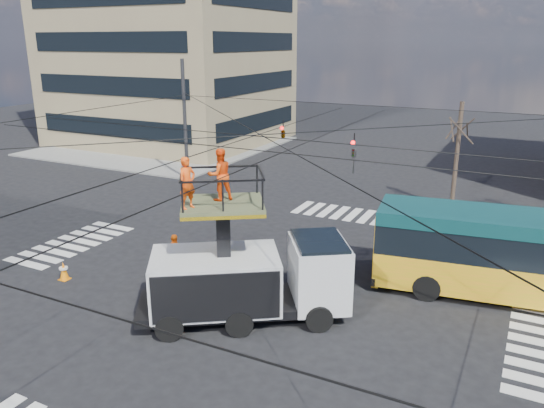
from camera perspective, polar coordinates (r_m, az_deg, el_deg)
The scene contains 9 objects.
ground at distance 20.80m, azimuth -1.13°, elevation -8.78°, with size 120.00×120.00×0.00m, color black.
sidewalk_nw at distance 48.74m, azimuth -11.56°, elevation 6.15°, with size 18.00×18.00×0.12m, color slate.
crosswalks at distance 20.80m, azimuth -1.13°, elevation -8.75°, with size 22.40×22.40×0.02m, color silver, non-canonical shape.
overhead_network at distance 19.69m, azimuth -0.84°, elevation 3.02°, with size 24.24×24.24×8.00m.
tree_a at distance 30.58m, azimuth 19.54°, elevation 7.79°, with size 2.00×2.00×6.00m.
utility_truck at distance 17.78m, azimuth -2.55°, elevation -6.48°, with size 7.11×5.78×5.86m.
traffic_cone at distance 22.70m, azimuth -21.49°, elevation -6.69°, with size 0.36×0.36×0.76m, color orange.
worker_ground at distance 22.06m, azimuth -10.42°, elevation -5.22°, with size 0.94×0.39×1.61m, color orange.
flagger at distance 22.19m, azimuth 14.12°, elevation -5.00°, with size 1.19×0.69×1.85m, color orange.
Camera 1 is at (8.77, -16.51, 9.11)m, focal length 35.00 mm.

